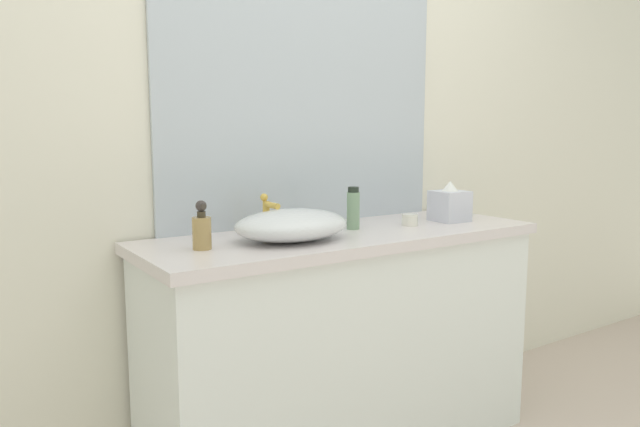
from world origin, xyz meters
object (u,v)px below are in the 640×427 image
at_px(lotion_bottle, 353,209).
at_px(soap_dispenser, 202,230).
at_px(tissue_box, 450,204).
at_px(candle_jar, 410,220).
at_px(sink_basin, 292,225).

bearing_deg(lotion_bottle, soap_dispenser, -176.24).
bearing_deg(soap_dispenser, tissue_box, -0.92).
height_order(soap_dispenser, lotion_bottle, lotion_bottle).
height_order(tissue_box, candle_jar, tissue_box).
bearing_deg(sink_basin, candle_jar, 1.81).
bearing_deg(tissue_box, sink_basin, -179.04).
xyz_separation_m(sink_basin, candle_jar, (0.54, 0.02, -0.03)).
height_order(sink_basin, soap_dispenser, soap_dispenser).
xyz_separation_m(soap_dispenser, tissue_box, (1.06, -0.02, 0.01)).
height_order(sink_basin, tissue_box, tissue_box).
xyz_separation_m(tissue_box, candle_jar, (-0.21, 0.00, -0.05)).
xyz_separation_m(lotion_bottle, tissue_box, (0.44, -0.06, -0.01)).
xyz_separation_m(soap_dispenser, candle_jar, (0.85, -0.01, -0.04)).
bearing_deg(sink_basin, soap_dispenser, 174.47).
distance_m(sink_basin, soap_dispenser, 0.31).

